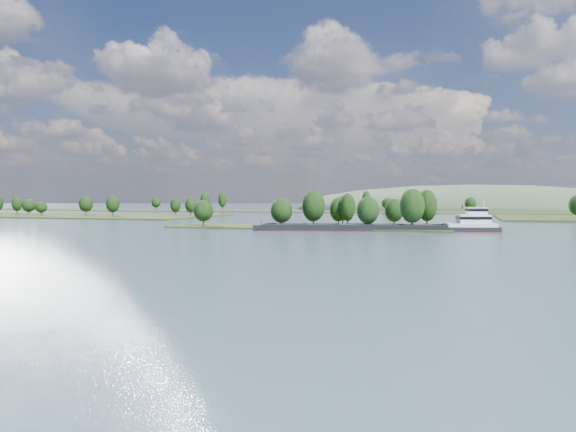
% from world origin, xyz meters
% --- Properties ---
extents(ground, '(1800.00, 1800.00, 0.00)m').
position_xyz_m(ground, '(0.00, 120.00, 0.00)').
color(ground, '#3B5165').
rests_on(ground, ground).
extents(tree_island, '(100.00, 30.39, 14.42)m').
position_xyz_m(tree_island, '(7.85, 178.22, 4.17)').
color(tree_island, '#263316').
rests_on(tree_island, ground).
extents(back_shoreline, '(900.00, 60.00, 16.14)m').
position_xyz_m(back_shoreline, '(8.15, 399.81, 0.73)').
color(back_shoreline, '#263316').
rests_on(back_shoreline, ground).
extents(hill_west, '(320.00, 160.00, 44.00)m').
position_xyz_m(hill_west, '(60.00, 500.00, 0.00)').
color(hill_west, '#3C5239').
rests_on(hill_west, ground).
extents(cargo_barge, '(79.41, 25.26, 10.70)m').
position_xyz_m(cargo_barge, '(30.45, 170.98, 1.35)').
color(cargo_barge, black).
rests_on(cargo_barge, ground).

